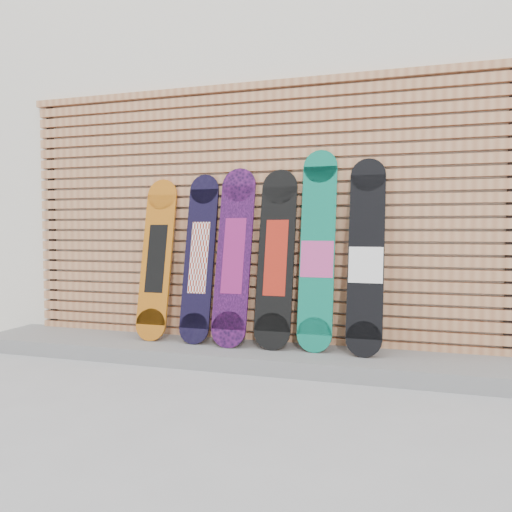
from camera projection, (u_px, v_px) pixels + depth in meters
The scene contains 10 objects.
ground at pixel (228, 388), 3.33m from camera, with size 80.00×80.00×0.00m, color #9C9C9F.
building at pixel (356, 173), 6.44m from camera, with size 12.00×5.00×3.60m, color silver.
concrete_step at pixel (239, 354), 4.02m from camera, with size 4.60×0.70×0.12m, color slate.
slat_wall at pixel (250, 213), 4.24m from camera, with size 4.26×0.08×2.29m.
snowboard_0 at pixel (157, 259), 4.32m from camera, with size 0.28×0.31×1.39m.
snowboard_1 at pixel (199, 258), 4.20m from camera, with size 0.26×0.32×1.42m.
snowboard_2 at pixel (234, 256), 4.09m from camera, with size 0.29×0.36×1.46m.
snowboard_3 at pixel (276, 258), 4.00m from camera, with size 0.29×0.33×1.44m.
snowboard_4 at pixel (317, 251), 3.91m from camera, with size 0.27×0.31×1.58m.
snowboard_5 at pixel (366, 257), 3.78m from camera, with size 0.27×0.35×1.50m.
Camera 1 is at (1.13, -3.09, 1.06)m, focal length 35.00 mm.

